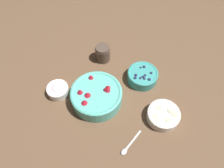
% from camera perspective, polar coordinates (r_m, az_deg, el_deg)
% --- Properties ---
extents(ground_plane, '(4.00, 4.00, 0.00)m').
position_cam_1_polar(ground_plane, '(1.06, -0.61, -4.93)').
color(ground_plane, brown).
extents(bowl_strawberries, '(0.24, 0.24, 0.10)m').
position_cam_1_polar(bowl_strawberries, '(1.03, -4.09, -2.94)').
color(bowl_strawberries, '#56B7A8').
rests_on(bowl_strawberries, ground_plane).
extents(bowl_blueberries, '(0.15, 0.15, 0.06)m').
position_cam_1_polar(bowl_blueberries, '(1.12, 7.98, 2.20)').
color(bowl_blueberries, teal).
rests_on(bowl_blueberries, ground_plane).
extents(bowl_bananas, '(0.15, 0.15, 0.05)m').
position_cam_1_polar(bowl_bananas, '(1.03, 13.27, -7.89)').
color(bowl_bananas, silver).
rests_on(bowl_bananas, ground_plane).
extents(bowl_cream, '(0.11, 0.11, 0.05)m').
position_cam_1_polar(bowl_cream, '(1.10, -13.98, -1.46)').
color(bowl_cream, silver).
rests_on(bowl_cream, ground_plane).
extents(jar_chocolate, '(0.08, 0.08, 0.09)m').
position_cam_1_polar(jar_chocolate, '(1.19, -2.42, 7.93)').
color(jar_chocolate, '#4C3D33').
rests_on(jar_chocolate, ground_plane).
extents(spoon, '(0.03, 0.14, 0.01)m').
position_cam_1_polar(spoon, '(0.97, 4.11, -16.12)').
color(spoon, silver).
rests_on(spoon, ground_plane).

